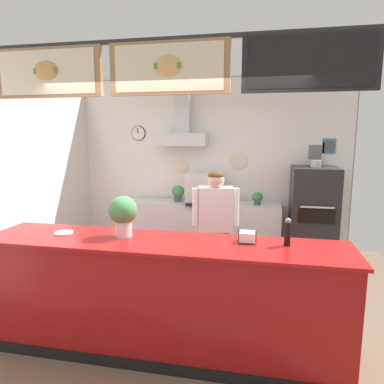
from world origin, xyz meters
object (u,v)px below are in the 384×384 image
at_px(potted_oregano, 222,194).
at_px(pepper_grinder, 288,232).
at_px(napkin_holder, 247,237).
at_px(condiment_plate, 64,233).
at_px(pizza_oven, 312,219).
at_px(espresso_machine, 204,189).
at_px(potted_basil, 178,192).
at_px(shop_worker, 215,228).
at_px(potted_sage, 257,198).
at_px(basil_vase, 123,214).

relative_size(potted_oregano, pepper_grinder, 1.01).
bearing_deg(napkin_holder, condiment_plate, -177.31).
bearing_deg(potted_oregano, pizza_oven, -6.33).
bearing_deg(napkin_holder, potted_oregano, 101.61).
bearing_deg(espresso_machine, pizza_oven, -3.40).
bearing_deg(potted_basil, pepper_grinder, -57.26).
height_order(shop_worker, espresso_machine, shop_worker).
relative_size(pepper_grinder, napkin_holder, 1.50).
distance_m(potted_sage, condiment_plate, 3.06).
height_order(pizza_oven, potted_sage, pizza_oven).
bearing_deg(shop_worker, napkin_holder, 98.17).
distance_m(espresso_machine, napkin_holder, 2.48).
xyz_separation_m(potted_sage, pepper_grinder, (0.29, -2.42, 0.15)).
distance_m(pizza_oven, pepper_grinder, 2.39).
distance_m(pizza_oven, potted_sage, 0.87).
relative_size(pizza_oven, espresso_machine, 3.09).
bearing_deg(potted_sage, potted_oregano, 177.80).
height_order(potted_sage, potted_basil, potted_basil).
bearing_deg(condiment_plate, pepper_grinder, 1.29).
relative_size(potted_oregano, potted_basil, 0.94).
relative_size(potted_sage, napkin_holder, 1.22).
height_order(espresso_machine, potted_oregano, espresso_machine).
bearing_deg(potted_basil, basil_vase, -88.16).
height_order(pizza_oven, pepper_grinder, pizza_oven).
relative_size(potted_basil, napkin_holder, 1.62).
xyz_separation_m(espresso_machine, condiment_plate, (-0.97, -2.43, -0.08)).
xyz_separation_m(shop_worker, condiment_plate, (-1.31, -1.25, 0.22)).
xyz_separation_m(potted_oregano, potted_sage, (0.55, -0.02, -0.03)).
xyz_separation_m(condiment_plate, napkin_holder, (1.75, 0.08, 0.04)).
bearing_deg(condiment_plate, potted_oregano, 63.22).
relative_size(pizza_oven, pepper_grinder, 6.69).
distance_m(shop_worker, condiment_plate, 1.83).
distance_m(shop_worker, napkin_holder, 1.28).
xyz_separation_m(potted_sage, potted_basil, (-1.28, 0.01, 0.04)).
bearing_deg(espresso_machine, basil_vase, -98.53).
bearing_deg(napkin_holder, pepper_grinder, -5.82).
bearing_deg(potted_basil, espresso_machine, -5.74).
relative_size(potted_oregano, napkin_holder, 1.52).
bearing_deg(espresso_machine, condiment_plate, -111.68).
distance_m(pizza_oven, condiment_plate, 3.52).
relative_size(shop_worker, condiment_plate, 9.06).
bearing_deg(shop_worker, basil_vase, 47.75).
xyz_separation_m(pizza_oven, pepper_grinder, (-0.53, -2.29, 0.42)).
xyz_separation_m(potted_oregano, basil_vase, (-0.65, -2.46, 0.21)).
height_order(potted_basil, napkin_holder, potted_basil).
xyz_separation_m(potted_oregano, potted_basil, (-0.73, -0.01, 0.01)).
height_order(potted_oregano, basil_vase, basil_vase).
bearing_deg(pepper_grinder, potted_basil, 122.74).
distance_m(potted_basil, pepper_grinder, 2.89).
bearing_deg(shop_worker, potted_sage, -124.40).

